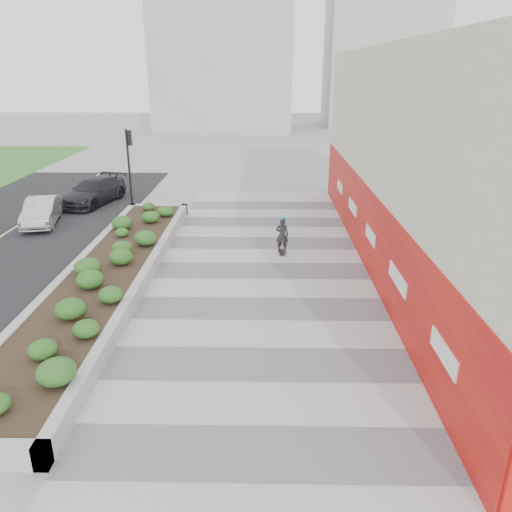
{
  "coord_description": "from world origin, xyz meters",
  "views": [
    {
      "loc": [
        0.09,
        -9.34,
        7.21
      ],
      "look_at": [
        -0.22,
        6.86,
        1.1
      ],
      "focal_mm": 35.0,
      "sensor_mm": 36.0,
      "label": 1
    }
  ],
  "objects_px": {
    "car_silver": "(42,211)",
    "car_dark": "(94,191)",
    "skateboarder": "(282,235)",
    "traffic_signal_near": "(129,157)",
    "planter": "(108,271)"
  },
  "relations": [
    {
      "from": "traffic_signal_near",
      "to": "planter",
      "type": "bearing_deg",
      "value": -80.65
    },
    {
      "from": "planter",
      "to": "car_silver",
      "type": "relative_size",
      "value": 4.61
    },
    {
      "from": "car_dark",
      "to": "skateboarder",
      "type": "bearing_deg",
      "value": -22.99
    },
    {
      "from": "traffic_signal_near",
      "to": "car_silver",
      "type": "height_order",
      "value": "traffic_signal_near"
    },
    {
      "from": "traffic_signal_near",
      "to": "car_silver",
      "type": "xyz_separation_m",
      "value": [
        -3.63,
        -3.44,
        -2.12
      ]
    },
    {
      "from": "skateboarder",
      "to": "car_silver",
      "type": "height_order",
      "value": "skateboarder"
    },
    {
      "from": "car_silver",
      "to": "car_dark",
      "type": "height_order",
      "value": "car_dark"
    },
    {
      "from": "traffic_signal_near",
      "to": "car_silver",
      "type": "bearing_deg",
      "value": -136.54
    },
    {
      "from": "traffic_signal_near",
      "to": "skateboarder",
      "type": "height_order",
      "value": "traffic_signal_near"
    },
    {
      "from": "planter",
      "to": "traffic_signal_near",
      "type": "height_order",
      "value": "traffic_signal_near"
    },
    {
      "from": "skateboarder",
      "to": "car_dark",
      "type": "bearing_deg",
      "value": 141.57
    },
    {
      "from": "car_silver",
      "to": "car_dark",
      "type": "distance_m",
      "value": 4.23
    },
    {
      "from": "planter",
      "to": "car_dark",
      "type": "height_order",
      "value": "car_dark"
    },
    {
      "from": "skateboarder",
      "to": "car_dark",
      "type": "relative_size",
      "value": 0.33
    },
    {
      "from": "planter",
      "to": "car_silver",
      "type": "xyz_separation_m",
      "value": [
        -5.36,
        7.06,
        0.22
      ]
    }
  ]
}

